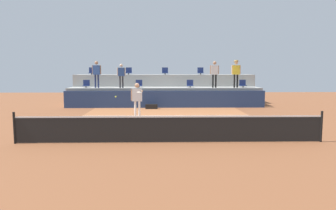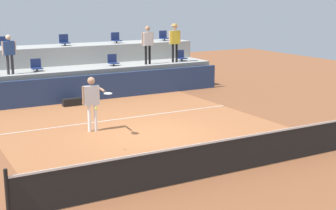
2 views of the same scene
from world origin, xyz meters
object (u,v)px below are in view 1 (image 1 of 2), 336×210
object	(u,v)px
stadium_chair_lower_far_right	(243,84)
spectator_with_hat	(236,71)
stadium_chair_lower_left	(139,84)
tennis_player	(137,97)
tennis_ball	(116,97)
spectator_in_grey	(215,72)
stadium_chair_upper_left	(129,72)
stadium_chair_upper_center	(165,72)
equipment_bag	(152,107)
stadium_chair_upper_far_right	(237,72)
stadium_chair_lower_right	(190,84)
spectator_leaning_on_rail	(97,71)
stadium_chair_upper_right	(201,72)
spectator_in_white	(121,74)
stadium_chair_lower_far_left	(86,84)
stadium_chair_upper_far_left	(92,72)

from	to	relation	value
stadium_chair_lower_far_right	spectator_with_hat	xyz separation A→B (m)	(-0.58, -0.38, 0.94)
stadium_chair_lower_left	stadium_chair_lower_far_right	bearing A→B (deg)	0.00
tennis_player	tennis_ball	xyz separation A→B (m)	(-0.75, -2.32, 0.21)
stadium_chair_lower_far_right	spectator_in_grey	distance (m)	2.24
tennis_player	spectator_with_hat	size ratio (longest dim) A/B	0.98
stadium_chair_upper_left	stadium_chair_upper_center	distance (m)	2.67
stadium_chair_upper_center	equipment_bag	bearing A→B (deg)	-104.01
tennis_ball	stadium_chair_upper_far_right	bearing A→B (deg)	52.89
stadium_chair_lower_right	stadium_chair_upper_center	size ratio (longest dim) A/B	1.00
stadium_chair_upper_center	spectator_with_hat	distance (m)	5.22
stadium_chair_lower_right	spectator_leaning_on_rail	world-z (taller)	spectator_leaning_on_rail
stadium_chair_lower_right	spectator_in_grey	xyz separation A→B (m)	(1.60, -0.38, 0.87)
tennis_ball	spectator_leaning_on_rail	bearing A→B (deg)	106.48
stadium_chair_lower_right	tennis_player	world-z (taller)	tennis_player
stadium_chair_lower_right	stadium_chair_upper_right	xyz separation A→B (m)	(0.94, 1.80, 0.85)
spectator_leaning_on_rail	spectator_in_grey	distance (m)	7.87
stadium_chair_upper_center	spectator_leaning_on_rail	size ratio (longest dim) A/B	0.29
tennis_player	spectator_in_white	distance (m)	5.82
stadium_chair_lower_far_left	stadium_chair_upper_left	distance (m)	3.37
tennis_ball	spectator_with_hat	bearing A→B (deg)	48.27
stadium_chair_lower_far_left	stadium_chair_lower_right	size ratio (longest dim) A/B	1.00
stadium_chair_lower_far_left	stadium_chair_upper_left	xyz separation A→B (m)	(2.72, 1.80, 0.85)
spectator_with_hat	stadium_chair_upper_far_left	bearing A→B (deg)	167.81
stadium_chair_lower_left	stadium_chair_upper_far_right	distance (m)	7.41
stadium_chair_lower_left	stadium_chair_upper_center	xyz separation A→B (m)	(1.81, 1.80, 0.85)
stadium_chair_lower_right	equipment_bag	world-z (taller)	stadium_chair_lower_right
tennis_ball	equipment_bag	world-z (taller)	tennis_ball
stadium_chair_lower_right	stadium_chair_upper_far_right	distance (m)	4.15
stadium_chair_lower_far_left	spectator_leaning_on_rail	world-z (taller)	spectator_leaning_on_rail
stadium_chair_upper_far_right	equipment_bag	distance (m)	7.55
stadium_chair_lower_far_right	stadium_chair_upper_far_right	size ratio (longest dim) A/B	1.00
stadium_chair_lower_far_right	equipment_bag	size ratio (longest dim) A/B	0.68
spectator_with_hat	tennis_ball	distance (m)	10.58
stadium_chair_lower_right	equipment_bag	distance (m)	3.45
stadium_chair_upper_left	equipment_bag	bearing A→B (deg)	-64.27
stadium_chair_lower_far_left	tennis_ball	world-z (taller)	stadium_chair_lower_far_left
spectator_with_hat	tennis_ball	size ratio (longest dim) A/B	27.19
stadium_chair_lower_right	tennis_player	bearing A→B (deg)	-118.45
stadium_chair_upper_far_left	tennis_ball	bearing A→B (deg)	-72.85
tennis_player	equipment_bag	size ratio (longest dim) A/B	2.37
stadium_chair_upper_left	stadium_chair_lower_far_left	bearing A→B (deg)	-146.46
stadium_chair_lower_right	stadium_chair_upper_right	world-z (taller)	stadium_chair_upper_right
equipment_bag	tennis_player	bearing A→B (deg)	-98.47
stadium_chair_lower_far_left	stadium_chair_lower_right	distance (m)	7.07
stadium_chair_lower_left	equipment_bag	distance (m)	2.44
stadium_chair_upper_far_right	spectator_in_grey	xyz separation A→B (m)	(-2.04, -2.18, 0.02)
stadium_chair_lower_far_left	spectator_leaning_on_rail	bearing A→B (deg)	-25.67
spectator_in_white	spectator_in_grey	xyz separation A→B (m)	(6.24, -0.00, 0.13)
stadium_chair_lower_far_right	tennis_player	xyz separation A→B (m)	(-6.84, -5.92, -0.35)
stadium_chair_lower_right	spectator_in_white	bearing A→B (deg)	-175.27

